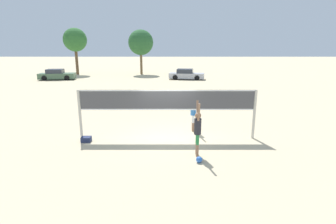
{
  "coord_description": "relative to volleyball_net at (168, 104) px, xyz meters",
  "views": [
    {
      "loc": [
        0.04,
        -11.87,
        4.27
      ],
      "look_at": [
        0.0,
        0.0,
        1.28
      ],
      "focal_mm": 28.0,
      "sensor_mm": 36.0,
      "label": 1
    }
  ],
  "objects": [
    {
      "name": "gear_bag",
      "position": [
        -3.73,
        -0.5,
        -1.53
      ],
      "size": [
        0.42,
        0.35,
        0.23
      ],
      "color": "navy",
      "rests_on": "ground_plane"
    },
    {
      "name": "ground_plane",
      "position": [
        0.0,
        0.0,
        -1.65
      ],
      "size": [
        200.0,
        200.0,
        0.0
      ],
      "primitive_type": "plane",
      "color": "beige"
    },
    {
      "name": "tree_right_cluster",
      "position": [
        -4.11,
        29.35,
        3.16
      ],
      "size": [
        3.81,
        3.81,
        6.75
      ],
      "color": "brown",
      "rests_on": "ground_plane"
    },
    {
      "name": "volleyball_net",
      "position": [
        0.0,
        0.0,
        0.0
      ],
      "size": [
        8.31,
        0.13,
        2.33
      ],
      "color": "beige",
      "rests_on": "ground_plane"
    },
    {
      "name": "parked_car_mid",
      "position": [
        -14.56,
        22.59,
        -1.03
      ],
      "size": [
        4.69,
        2.26,
        1.37
      ],
      "rotation": [
        0.0,
        0.0,
        0.12
      ],
      "color": "#4C6B4C",
      "rests_on": "ground_plane"
    },
    {
      "name": "parked_car_near",
      "position": [
        2.47,
        22.98,
        -1.04
      ],
      "size": [
        4.8,
        2.48,
        1.36
      ],
      "rotation": [
        0.0,
        0.0,
        -0.17
      ],
      "color": "#B7B7BC",
      "rests_on": "ground_plane"
    },
    {
      "name": "tree_left_cluster",
      "position": [
        -14.03,
        29.12,
        3.51
      ],
      "size": [
        3.51,
        3.51,
        6.97
      ],
      "color": "brown",
      "rests_on": "ground_plane"
    },
    {
      "name": "player_blocker",
      "position": [
        1.33,
        1.08,
        -0.55
      ],
      "size": [
        0.28,
        0.7,
        2.09
      ],
      "rotation": [
        0.0,
        0.0,
        -1.57
      ],
      "color": "#8C664C",
      "rests_on": "ground_plane"
    },
    {
      "name": "volleyball",
      "position": [
        1.22,
        -2.74,
        -1.53
      ],
      "size": [
        0.24,
        0.24,
        0.24
      ],
      "color": "blue",
      "rests_on": "ground_plane"
    },
    {
      "name": "player_spiker",
      "position": [
        1.21,
        -2.06,
        -0.48
      ],
      "size": [
        0.28,
        0.71,
        2.21
      ],
      "rotation": [
        0.0,
        0.0,
        1.57
      ],
      "color": "#8C664C",
      "rests_on": "ground_plane"
    }
  ]
}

